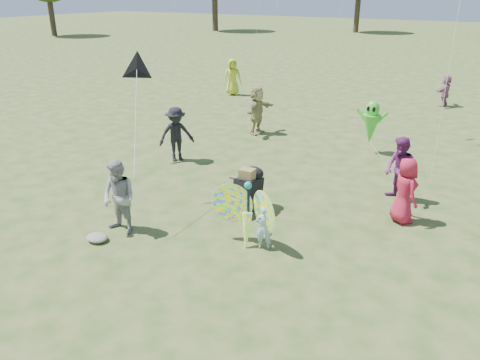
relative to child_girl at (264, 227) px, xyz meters
name	(u,v)px	position (x,y,z in m)	size (l,w,h in m)	color
ground	(210,256)	(-0.77, -0.84, -0.48)	(160.00, 160.00, 0.00)	#51592B
child_girl	(264,227)	(0.00, 0.00, 0.00)	(0.35, 0.23, 0.97)	#9CB6DD
adult_man	(119,198)	(-3.03, -1.00, 0.35)	(0.81, 0.63, 1.66)	gray
grey_bag	(97,238)	(-3.21, -1.58, -0.41)	(0.49, 0.40, 0.16)	gray
crowd_a	(405,191)	(2.16, 2.73, 0.29)	(0.76, 0.49, 1.55)	#AD1B36
crowd_b	(176,134)	(-4.88, 3.34, 0.37)	(1.10, 0.63, 1.70)	black
crowd_d	(257,110)	(-4.18, 7.23, 0.40)	(1.64, 0.52, 1.77)	tan
crowd_e	(400,170)	(1.77, 3.80, 0.35)	(0.81, 0.63, 1.68)	#6C2463
crowd_g	(232,77)	(-8.56, 12.54, 0.42)	(0.88, 0.57, 1.80)	gold
crowd_j	(445,91)	(1.05, 15.44, 0.23)	(1.32, 0.42, 1.42)	#A25C85
jogging_stroller	(249,186)	(-1.19, 1.44, 0.13)	(0.55, 1.07, 1.09)	black
butterfly_kite	(247,215)	(-0.38, -0.03, 0.20)	(1.74, 0.75, 1.61)	#FF5A28
delta_kite_rig	(137,70)	(-3.77, 0.65, 2.80)	(1.60, 1.89, 2.37)	black
alien_kite	(371,124)	(0.04, 7.17, 0.49)	(1.12, 0.69, 1.74)	green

